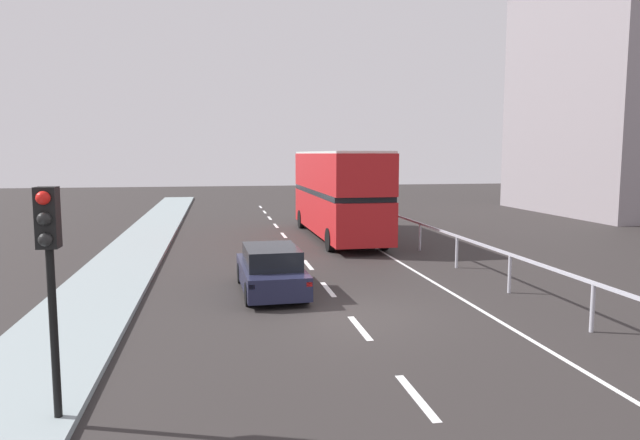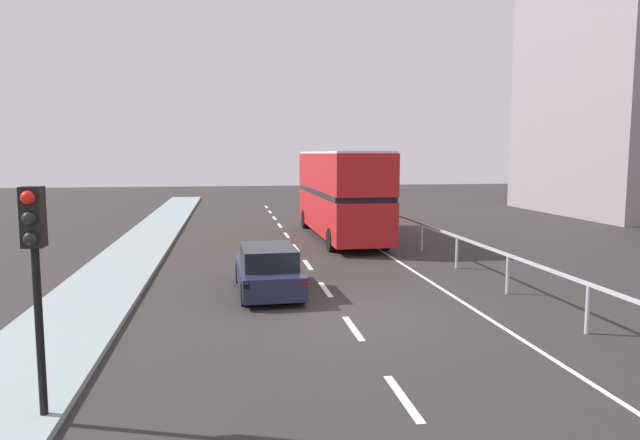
% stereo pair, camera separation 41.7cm
% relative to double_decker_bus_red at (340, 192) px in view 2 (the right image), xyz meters
% --- Properties ---
extents(ground_plane, '(73.83, 120.00, 0.10)m').
position_rel_double_decker_bus_red_xyz_m(ground_plane, '(-2.51, -13.23, -2.31)').
color(ground_plane, '#2B2726').
extents(near_sidewalk_kerb, '(2.57, 80.00, 0.14)m').
position_rel_double_decker_bus_red_xyz_m(near_sidewalk_kerb, '(-9.22, -13.23, -2.19)').
color(near_sidewalk_kerb, gray).
rests_on(near_sidewalk_kerb, ground).
extents(lane_paint_markings, '(3.67, 46.00, 0.01)m').
position_rel_double_decker_bus_red_xyz_m(lane_paint_markings, '(-0.39, -4.37, -2.26)').
color(lane_paint_markings, silver).
rests_on(lane_paint_markings, ground).
extents(bridge_side_railing, '(0.10, 42.00, 1.20)m').
position_rel_double_decker_bus_red_xyz_m(bridge_side_railing, '(2.70, -4.23, -1.29)').
color(bridge_side_railing, '#AFAEBA').
rests_on(bridge_side_railing, ground).
extents(double_decker_bus_red, '(2.73, 10.84, 4.22)m').
position_rel_double_decker_bus_red_xyz_m(double_decker_bus_red, '(0.00, 0.00, 0.00)').
color(double_decker_bus_red, red).
rests_on(double_decker_bus_red, ground).
extents(hatchback_car_near, '(1.89, 4.30, 1.40)m').
position_rel_double_decker_bus_red_xyz_m(hatchback_car_near, '(-4.25, -10.57, -1.59)').
color(hatchback_car_near, '#1D1F38').
rests_on(hatchback_car_near, ground).
extents(traffic_signal_pole, '(0.30, 0.42, 3.49)m').
position_rel_double_decker_bus_red_xyz_m(traffic_signal_pole, '(-8.21, -18.42, 0.50)').
color(traffic_signal_pole, black).
rests_on(traffic_signal_pole, near_sidewalk_kerb).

